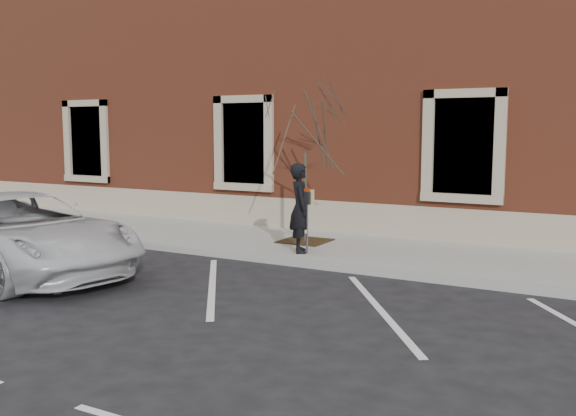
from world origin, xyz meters
The scene contains 10 objects.
ground centered at (0.00, 0.00, 0.00)m, with size 120.00×120.00×0.00m, color #28282B.
sidewalk_near centered at (0.00, 1.75, 0.07)m, with size 40.00×3.50×0.15m, color #A7A69D.
curb_near centered at (0.00, -0.05, 0.07)m, with size 40.00×0.12×0.15m, color #9E9E99.
parking_stripes centered at (0.00, -2.20, 0.00)m, with size 28.00×4.40×0.01m, color silver, non-canonical shape.
building_civic centered at (0.00, 7.74, 4.00)m, with size 40.00×8.62×8.00m.
man centered at (0.27, 0.66, 1.11)m, with size 0.70×0.46×1.92m, color black.
parking_meter centered at (0.45, 0.62, 1.11)m, with size 0.13×0.10×1.39m.
tree_grate centered at (-0.25, 1.86, 0.16)m, with size 1.08×1.08×0.03m, color #3B2913.
sapling centered at (-0.25, 1.86, 2.83)m, with size 2.30×2.30×3.83m.
white_truck centered at (-3.82, -3.23, 0.78)m, with size 2.59×5.62×1.56m, color silver.
Camera 1 is at (6.68, -11.37, 2.80)m, focal length 40.00 mm.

